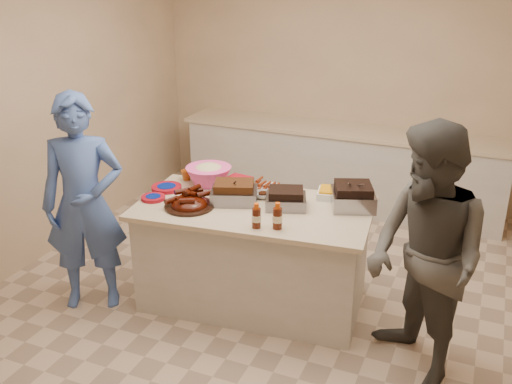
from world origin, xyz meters
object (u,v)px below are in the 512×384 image
at_px(bbq_bottle_a, 256,227).
at_px(guest_blue, 96,300).
at_px(coleslaw_bowl, 209,184).
at_px(mustard_bottle, 229,200).
at_px(guest_gray, 411,372).
at_px(bbq_bottle_b, 277,228).
at_px(plastic_cup, 187,180).
at_px(island, 254,301).
at_px(roasting_pan, 352,207).
at_px(rib_platter, 189,207).

height_order(bbq_bottle_a, guest_blue, bbq_bottle_a).
relative_size(coleslaw_bowl, mustard_bottle, 3.43).
distance_m(coleslaw_bowl, guest_gray, 2.15).
bearing_deg(guest_blue, bbq_bottle_b, -20.55).
relative_size(bbq_bottle_a, plastic_cup, 1.95).
relative_size(coleslaw_bowl, guest_gray, 0.22).
distance_m(island, mustard_bottle, 0.88).
xyz_separation_m(bbq_bottle_b, guest_blue, (-1.51, -0.21, -0.85)).
bearing_deg(roasting_pan, guest_gray, -67.48).
height_order(rib_platter, roasting_pan, rib_platter).
relative_size(bbq_bottle_a, guest_blue, 0.11).
bearing_deg(plastic_cup, guest_gray, -18.17).
height_order(roasting_pan, bbq_bottle_b, bbq_bottle_b).
xyz_separation_m(coleslaw_bowl, plastic_cup, (-0.22, 0.01, 0.00)).
xyz_separation_m(bbq_bottle_b, mustard_bottle, (-0.53, 0.32, 0.00)).
height_order(mustard_bottle, guest_blue, mustard_bottle).
bearing_deg(rib_platter, guest_gray, -5.84).
bearing_deg(guest_blue, bbq_bottle_a, -21.53).
height_order(roasting_pan, guest_blue, roasting_pan).
distance_m(bbq_bottle_b, plastic_cup, 1.21).
bearing_deg(plastic_cup, island, -21.62).
relative_size(bbq_bottle_a, mustard_bottle, 1.66).
xyz_separation_m(bbq_bottle_a, guest_gray, (1.17, -0.05, -0.85)).
relative_size(rib_platter, plastic_cup, 4.03).
bearing_deg(plastic_cup, guest_blue, -119.12).
bearing_deg(bbq_bottle_a, guest_gray, -2.43).
height_order(coleslaw_bowl, bbq_bottle_a, coleslaw_bowl).
bearing_deg(mustard_bottle, rib_platter, -133.64).
height_order(island, coleslaw_bowl, coleslaw_bowl).
bearing_deg(rib_platter, island, 24.55).
xyz_separation_m(island, coleslaw_bowl, (-0.53, 0.28, 0.85)).
xyz_separation_m(plastic_cup, guest_gray, (2.08, -0.68, -0.85)).
bearing_deg(coleslaw_bowl, bbq_bottle_b, -34.58).
xyz_separation_m(coleslaw_bowl, mustard_bottle, (0.31, -0.25, 0.00)).
bearing_deg(rib_platter, mustard_bottle, 46.36).
xyz_separation_m(rib_platter, plastic_cup, (-0.31, 0.50, 0.00)).
xyz_separation_m(rib_platter, guest_gray, (1.78, -0.18, -0.85)).
bearing_deg(roasting_pan, island, -179.05).
xyz_separation_m(guest_blue, guest_gray, (2.53, 0.12, 0.00)).
xyz_separation_m(island, guest_blue, (-1.20, -0.50, 0.00)).
relative_size(roasting_pan, guest_blue, 0.18).
xyz_separation_m(roasting_pan, mustard_bottle, (-0.93, -0.25, 0.00)).
height_order(rib_platter, mustard_bottle, rib_platter).
height_order(island, rib_platter, rib_platter).
bearing_deg(guest_gray, roasting_pan, -177.55).
bearing_deg(bbq_bottle_b, roasting_pan, 55.47).
xyz_separation_m(bbq_bottle_a, plastic_cup, (-0.92, 0.63, 0.00)).
bearing_deg(rib_platter, bbq_bottle_a, -12.19).
distance_m(rib_platter, bbq_bottle_a, 0.63).
bearing_deg(rib_platter, plastic_cup, 121.32).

